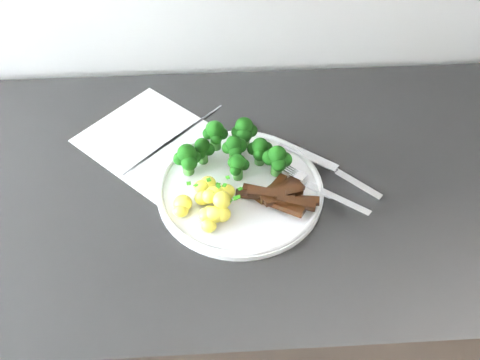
% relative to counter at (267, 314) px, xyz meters
% --- Properties ---
extents(counter, '(2.50, 0.63, 0.94)m').
position_rel_counter_xyz_m(counter, '(0.00, 0.00, 0.00)').
color(counter, black).
rests_on(counter, ground).
extents(recipe_paper, '(0.35, 0.35, 0.00)m').
position_rel_counter_xyz_m(recipe_paper, '(-0.20, 0.10, 0.47)').
color(recipe_paper, white).
rests_on(recipe_paper, counter).
extents(plate, '(0.28, 0.28, 0.02)m').
position_rel_counter_xyz_m(plate, '(-0.07, -0.02, 0.48)').
color(plate, white).
rests_on(plate, counter).
extents(broccoli, '(0.20, 0.11, 0.07)m').
position_rel_counter_xyz_m(broccoli, '(-0.07, 0.04, 0.52)').
color(broccoli, '#326925').
rests_on(broccoli, plate).
extents(potatoes, '(0.11, 0.11, 0.04)m').
position_rel_counter_xyz_m(potatoes, '(-0.12, -0.06, 0.49)').
color(potatoes, '#FFED47').
rests_on(potatoes, plate).
extents(beef_strips, '(0.14, 0.10, 0.03)m').
position_rel_counter_xyz_m(beef_strips, '(-0.00, -0.05, 0.49)').
color(beef_strips, black).
rests_on(beef_strips, plate).
extents(fork, '(0.15, 0.13, 0.02)m').
position_rel_counter_xyz_m(fork, '(0.07, -0.04, 0.49)').
color(fork, silver).
rests_on(fork, plate).
extents(knife, '(0.16, 0.15, 0.02)m').
position_rel_counter_xyz_m(knife, '(0.11, 0.00, 0.48)').
color(knife, silver).
rests_on(knife, plate).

